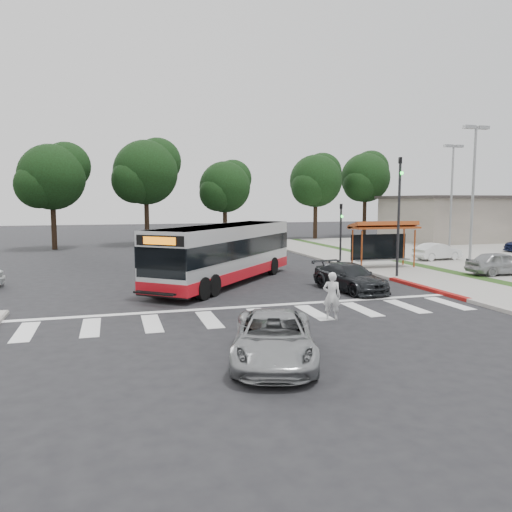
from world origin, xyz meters
name	(u,v)px	position (x,y,z in m)	size (l,w,h in m)	color
ground	(231,292)	(0.00, 0.00, 0.00)	(140.00, 140.00, 0.00)	black
sidewalk_east	(362,262)	(11.00, 8.00, 0.06)	(4.00, 40.00, 0.12)	gray
curb_east	(335,263)	(9.00, 8.00, 0.07)	(0.30, 40.00, 0.15)	#9E9991
curb_east_red	(426,288)	(9.00, -2.00, 0.08)	(0.32, 6.00, 0.15)	maroon
parking_lot	(488,254)	(23.00, 10.00, 0.05)	(18.00, 36.00, 0.10)	gray
commercial_building	(462,220)	(30.00, 22.00, 2.20)	(14.00, 10.00, 4.40)	#A19587
building_roof_cap	(463,197)	(30.00, 22.00, 4.55)	(14.60, 10.60, 0.30)	#383330
crosswalk_ladder	(263,316)	(0.00, -5.00, 0.01)	(18.00, 2.60, 0.01)	silver
bus_shelter	(383,231)	(10.80, 5.10, 2.35)	(4.20, 1.60, 2.86)	#A2431B
traffic_signal_ne_tall	(399,207)	(9.60, 1.49, 3.88)	(0.18, 0.37, 6.50)	black
traffic_signal_ne_short	(341,226)	(9.60, 8.49, 2.48)	(0.18, 0.37, 4.00)	black
lot_light_front	(474,175)	(18.00, 6.00, 5.91)	(1.90, 0.35, 9.01)	gray
lot_light_mid	(452,181)	(24.00, 16.00, 5.91)	(1.90, 0.35, 9.01)	gray
tree_ne_a	(316,180)	(16.08, 28.06, 6.39)	(6.16, 5.74, 9.30)	black
tree_ne_b	(366,177)	(23.08, 30.06, 6.92)	(6.16, 5.74, 10.02)	black
tree_north_a	(147,171)	(-1.92, 26.07, 6.92)	(6.60, 6.15, 10.17)	black
tree_north_b	(225,186)	(6.07, 28.06, 5.66)	(5.72, 5.33, 8.43)	black
tree_north_c	(53,176)	(-9.92, 24.06, 6.29)	(6.16, 5.74, 9.30)	black
transit_bus	(225,254)	(0.29, 2.58, 1.48)	(2.48, 11.47, 2.96)	#B5B7BA
pedestrian	(332,296)	(2.18, -6.19, 0.85)	(0.62, 0.41, 1.71)	silver
dark_sedan	(350,277)	(5.40, -1.25, 0.64)	(1.79, 4.41, 1.28)	black
silver_suv_south	(274,338)	(-1.24, -10.04, 0.63)	(2.10, 4.56, 1.27)	#95989A
parked_car_0	(500,263)	(15.50, 0.51, 0.74)	(1.52, 3.77, 1.28)	#96999B
parked_car_1	(437,251)	(16.54, 7.52, 0.68)	(1.23, 3.52, 1.16)	silver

